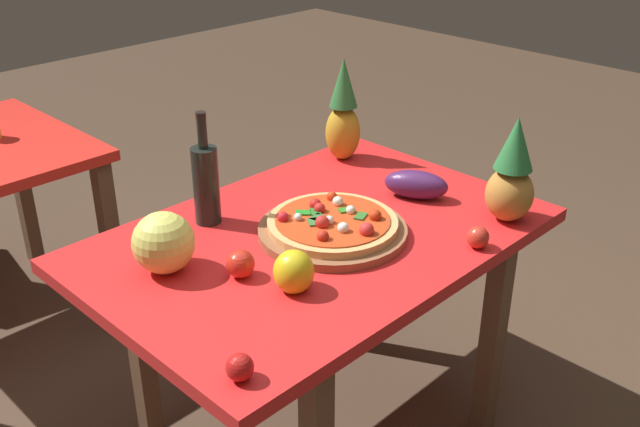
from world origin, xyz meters
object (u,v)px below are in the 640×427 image
Objects in this scene: pizza_board at (333,231)px; pineapple_left at (343,115)px; eggplant at (416,185)px; pizza at (333,222)px; tomato_near_board at (240,264)px; melon at (163,243)px; display_table at (316,260)px; wine_bottle at (206,183)px; pineapple_right at (512,175)px; bell_pepper at (294,272)px; tomato_by_bottle at (478,237)px; tomato_beside_pepper at (240,367)px.

pizza_board is 0.59m from pineapple_left.
pizza_board is 2.12× the size of eggplant.
pizza_board is at bearing 63.80° from pizza.
melon is at bearing 125.70° from tomato_near_board.
wine_bottle is at bearing 122.29° from display_table.
eggplant is at bearing -2.36° from pizza.
pineapple_right is 1.96× the size of melon.
bell_pepper is (-0.71, 0.17, -0.09)m from pineapple_right.
pineapple_left reaches higher than melon.
pineapple_right is (-0.00, -0.67, -0.02)m from pineapple_left.
bell_pepper is 0.64m from eggplant.
wine_bottle reaches higher than bell_pepper.
wine_bottle is at bearing 29.68° from melon.
pineapple_left is 0.85m from tomato_near_board.
wine_bottle is (-0.20, 0.32, 0.11)m from pizza_board.
melon is (-0.88, 0.47, -0.06)m from pineapple_right.
pineapple_left is at bearing 73.63° from tomato_by_bottle.
eggplant reaches higher than pizza_board.
display_table is at bearing 119.03° from pizza_board.
wine_bottle is 0.34m from tomato_near_board.
pizza is at bearing 124.53° from tomato_by_bottle.
eggplant is at bearing 104.61° from pineapple_right.
display_table is 0.62m from pineapple_right.
pineapple_right reaches higher than eggplant.
eggplant is 0.99m from tomato_beside_pepper.
bell_pepper is at bearing -145.47° from display_table.
tomato_by_bottle is at bearing -56.80° from wine_bottle.
pizza_board is 0.48m from melon.
wine_bottle is (-0.20, 0.32, 0.09)m from pizza.
tomato_near_board reaches higher than tomato_beside_pepper.
melon is at bearing 166.64° from eggplant.
pizza is 0.30m from bell_pepper.
pineapple_left is 0.74m from tomato_by_bottle.
pineapple_left is at bearing 40.31° from pizza.
tomato_by_bottle is 1.03× the size of tomato_beside_pepper.
tomato_near_board is at bearing 177.69° from pizza.
pineapple_right is at bearing -34.52° from pizza_board.
pineapple_left is at bearing 35.09° from bell_pepper.
pineapple_right reaches higher than bell_pepper.
pizza_board is at bearing 177.53° from eggplant.
pineapple_right is at bearing 9.55° from tomato_by_bottle.
pineapple_right is at bearing -13.39° from bell_pepper.
tomato_near_board is (-0.76, 0.31, -0.10)m from pineapple_right.
pizza is at bearing 177.64° from eggplant.
eggplant reaches higher than pizza.
pizza_board is 0.54m from pineapple_right.
wine_bottle is 2.08× the size of melon.
display_table is 0.14m from pizza.
display_table is 4.07× the size of pineapple_right.
wine_bottle reaches higher than tomato_beside_pepper.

